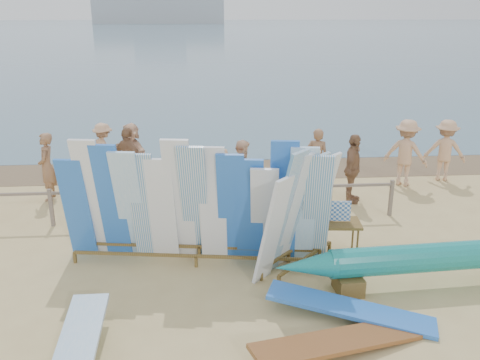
{
  "coord_description": "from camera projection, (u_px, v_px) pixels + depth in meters",
  "views": [
    {
      "loc": [
        1.46,
        -8.13,
        4.76
      ],
      "look_at": [
        2.34,
        2.95,
        1.02
      ],
      "focal_mm": 38.0,
      "sensor_mm": 36.0,
      "label": 1
    }
  ],
  "objects": [
    {
      "name": "ground",
      "position": [
        123.0,
        290.0,
        9.09
      ],
      "size": [
        160.0,
        160.0,
        0.0
      ],
      "primitive_type": "plane",
      "color": "tan",
      "rests_on": "ground"
    },
    {
      "name": "ocean",
      "position": [
        192.0,
        29.0,
        130.02
      ],
      "size": [
        320.0,
        240.0,
        0.02
      ],
      "primitive_type": "cube",
      "color": "#44647A",
      "rests_on": "ground"
    },
    {
      "name": "wet_sand_strip",
      "position": [
        155.0,
        170.0,
        15.89
      ],
      "size": [
        40.0,
        2.6,
        0.01
      ],
      "primitive_type": "cube",
      "color": "brown",
      "rests_on": "ground"
    },
    {
      "name": "distant_ship",
      "position": [
        159.0,
        8.0,
        176.56
      ],
      "size": [
        45.0,
        8.0,
        14.0
      ],
      "color": "#999EA3",
      "rests_on": "ocean"
    },
    {
      "name": "fence",
      "position": [
        139.0,
        198.0,
        11.72
      ],
      "size": [
        12.08,
        0.08,
        0.9
      ],
      "color": "#7C6B5D",
      "rests_on": "ground"
    },
    {
      "name": "main_surfboard_rack",
      "position": [
        196.0,
        207.0,
        9.71
      ],
      "size": [
        5.19,
        1.41,
        2.59
      ],
      "rotation": [
        0.0,
        0.0,
        -0.15
      ],
      "color": "brown",
      "rests_on": "ground"
    },
    {
      "name": "side_surfboard_rack",
      "position": [
        299.0,
        213.0,
        9.59
      ],
      "size": [
        1.89,
        1.94,
        2.48
      ],
      "rotation": [
        0.0,
        0.0,
        0.81
      ],
      "color": "brown",
      "rests_on": "ground"
    },
    {
      "name": "outrigger_canoe",
      "position": [
        436.0,
        259.0,
        9.06
      ],
      "size": [
        5.9,
        0.85,
        0.84
      ],
      "rotation": [
        0.0,
        0.0,
        0.06
      ],
      "color": "brown",
      "rests_on": "ground"
    },
    {
      "name": "vendor_table",
      "position": [
        337.0,
        237.0,
        10.25
      ],
      "size": [
        0.94,
        0.71,
        1.18
      ],
      "rotation": [
        0.0,
        0.0,
        -0.1
      ],
      "color": "brown",
      "rests_on": "ground"
    },
    {
      "name": "flat_board_c",
      "position": [
        337.0,
        351.0,
        7.46
      ],
      "size": [
        2.73,
        1.39,
        0.33
      ],
      "primitive_type": "cube",
      "rotation": [
        0.1,
        0.0,
        1.89
      ],
      "color": "brown",
      "rests_on": "ground"
    },
    {
      "name": "flat_board_d",
      "position": [
        349.0,
        317.0,
        8.27
      ],
      "size": [
        2.72,
        1.48,
        0.33
      ],
      "primitive_type": "cube",
      "rotation": [
        0.1,
        0.0,
        1.21
      ],
      "color": "blue",
      "rests_on": "ground"
    },
    {
      "name": "beach_chair_left",
      "position": [
        149.0,
        200.0,
        12.64
      ],
      "size": [
        0.68,
        0.69,
        0.88
      ],
      "rotation": [
        0.0,
        0.0,
        -0.24
      ],
      "color": "red",
      "rests_on": "ground"
    },
    {
      "name": "beach_chair_right",
      "position": [
        237.0,
        196.0,
        12.88
      ],
      "size": [
        0.85,
        0.85,
        0.94
      ],
      "rotation": [
        0.0,
        0.0,
        0.67
      ],
      "color": "red",
      "rests_on": "ground"
    },
    {
      "name": "stroller",
      "position": [
        230.0,
        184.0,
        13.17
      ],
      "size": [
        0.86,
        0.99,
        1.13
      ],
      "rotation": [
        0.0,
        0.0,
        -0.43
      ],
      "color": "red",
      "rests_on": "ground"
    },
    {
      "name": "beachgoer_6",
      "position": [
        220.0,
        179.0,
        12.55
      ],
      "size": [
        0.54,
        0.84,
        1.58
      ],
      "primitive_type": "imported",
      "rotation": [
        0.0,
        0.0,
        4.95
      ],
      "color": "tan",
      "rests_on": "ground"
    },
    {
      "name": "beachgoer_7",
      "position": [
        317.0,
        159.0,
        14.02
      ],
      "size": [
        0.71,
        0.57,
        1.7
      ],
      "primitive_type": "imported",
      "rotation": [
        0.0,
        0.0,
        2.7
      ],
      "color": "#8C6042",
      "rests_on": "ground"
    },
    {
      "name": "beachgoer_8",
      "position": [
        243.0,
        171.0,
        13.05
      ],
      "size": [
        0.49,
        0.84,
        1.63
      ],
      "primitive_type": "imported",
      "rotation": [
        0.0,
        0.0,
        1.43
      ],
      "color": "beige",
      "rests_on": "ground"
    },
    {
      "name": "beachgoer_5",
      "position": [
        132.0,
        153.0,
        14.48
      ],
      "size": [
        1.48,
        1.55,
        1.74
      ],
      "primitive_type": "imported",
      "rotation": [
        0.0,
        0.0,
        5.45
      ],
      "color": "beige",
      "rests_on": "ground"
    },
    {
      "name": "beachgoer_9",
      "position": [
        406.0,
        153.0,
        14.23
      ],
      "size": [
        1.28,
        1.12,
        1.89
      ],
      "primitive_type": "imported",
      "rotation": [
        0.0,
        0.0,
        2.52
      ],
      "color": "tan",
      "rests_on": "ground"
    },
    {
      "name": "beachgoer_3",
      "position": [
        104.0,
        150.0,
        15.09
      ],
      "size": [
        0.98,
        1.08,
        1.61
      ],
      "primitive_type": "imported",
      "rotation": [
        0.0,
        0.0,
        2.25
      ],
      "color": "tan",
      "rests_on": "ground"
    },
    {
      "name": "beachgoer_1",
      "position": [
        47.0,
        167.0,
        13.16
      ],
      "size": [
        0.42,
        0.68,
        1.78
      ],
      "primitive_type": "imported",
      "rotation": [
        0.0,
        0.0,
        4.82
      ],
      "color": "#8C6042",
      "rests_on": "ground"
    },
    {
      "name": "beachgoer_10",
      "position": [
        353.0,
        169.0,
        12.97
      ],
      "size": [
        0.86,
        1.14,
        1.79
      ],
      "primitive_type": "imported",
      "rotation": [
        0.0,
        0.0,
        1.12
      ],
      "color": "#8C6042",
      "rests_on": "ground"
    },
    {
      "name": "beachgoer_extra_0",
      "position": [
        445.0,
        150.0,
        14.67
      ],
      "size": [
        1.25,
        0.91,
        1.79
      ],
      "primitive_type": "imported",
      "rotation": [
        0.0,
        0.0,
        2.72
      ],
      "color": "tan",
      "rests_on": "ground"
    },
    {
      "name": "beachgoer_4",
      "position": [
        129.0,
        160.0,
        13.74
      ],
      "size": [
        1.08,
        1.04,
        1.79
      ],
      "primitive_type": "imported",
      "rotation": [
        0.0,
        0.0,
        2.41
      ],
      "color": "#8C6042",
      "rests_on": "ground"
    }
  ]
}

